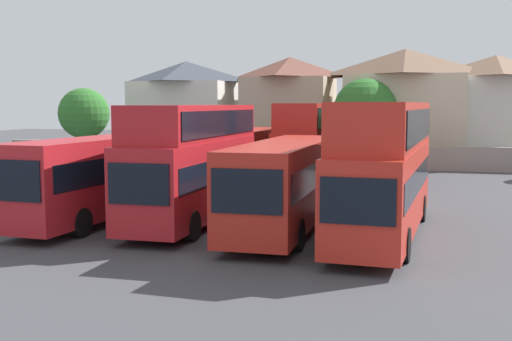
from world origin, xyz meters
TOP-DOWN VIEW (x-y plane):
  - ground at (0.00, 18.00)m, footprint 140.00×140.00m
  - depot_boundary_wall at (0.00, 24.95)m, footprint 56.00×0.50m
  - bus_1 at (-5.92, 0.36)m, footprint 3.21×11.70m
  - bus_2 at (-1.97, 0.40)m, footprint 2.60×10.26m
  - bus_3 at (1.97, 0.18)m, footprint 2.68×11.61m
  - bus_4 at (5.78, -0.17)m, footprint 3.16×12.12m
  - bus_5 at (-3.79, 14.61)m, footprint 3.15×11.70m
  - bus_6 at (0.02, 15.16)m, footprint 3.14×11.76m
  - bus_7 at (3.61, 14.80)m, footprint 3.20×10.84m
  - house_terrace_left at (-14.13, 31.29)m, footprint 8.97×8.06m
  - house_terrace_centre at (-4.56, 31.81)m, footprint 7.55×8.40m
  - house_terrace_right at (5.39, 31.08)m, footprint 10.10×6.65m
  - house_terrace_far_right at (12.63, 32.58)m, footprint 8.26×8.30m
  - tree_left_of_lot at (-19.29, 21.95)m, footprint 4.05×4.05m
  - tree_behind_wall at (2.46, 27.45)m, footprint 5.07×5.07m

SIDE VIEW (x-z plane):
  - ground at x=0.00m, z-range 0.00..0.00m
  - depot_boundary_wall at x=0.00m, z-range 0.00..1.80m
  - bus_5 at x=-3.79m, z-range 0.24..3.51m
  - bus_3 at x=1.97m, z-range 0.25..3.68m
  - bus_1 at x=-5.92m, z-range 0.25..3.77m
  - bus_2 at x=-1.97m, z-range 0.31..5.18m
  - bus_6 at x=0.02m, z-range 0.31..5.27m
  - bus_7 at x=3.61m, z-range 0.31..5.28m
  - bus_4 at x=5.78m, z-range 0.31..5.28m
  - tree_left_of_lot at x=-19.29m, z-range 1.05..7.25m
  - tree_behind_wall at x=2.46m, z-range 0.92..7.86m
  - house_terrace_left at x=-14.13m, z-range 0.07..8.86m
  - house_terrace_far_right at x=12.63m, z-range 0.07..9.01m
  - house_terrace_centre at x=-4.56m, z-range 0.07..9.11m
  - house_terrace_right at x=5.39m, z-range 0.08..9.57m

